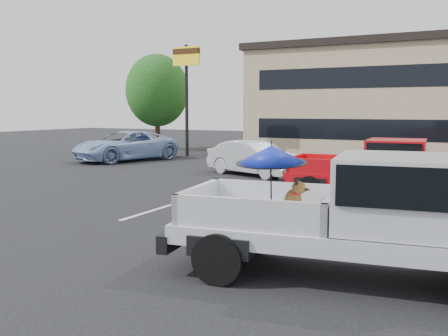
{
  "coord_description": "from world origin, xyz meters",
  "views": [
    {
      "loc": [
        4.23,
        -9.4,
        2.53
      ],
      "look_at": [
        -0.56,
        -0.02,
        1.3
      ],
      "focal_mm": 40.0,
      "sensor_mm": 36.0,
      "label": 1
    }
  ],
  "objects_px": {
    "tree_left": "(157,91)",
    "silver_pickup": "(378,211)",
    "motel_sign": "(186,70)",
    "red_pickup": "(390,167)",
    "blue_suv": "(125,146)",
    "silver_sedan": "(255,158)"
  },
  "relations": [
    {
      "from": "tree_left",
      "to": "silver_pickup",
      "type": "xyz_separation_m",
      "value": [
        16.98,
        -18.96,
        -2.68
      ]
    },
    {
      "from": "motel_sign",
      "to": "red_pickup",
      "type": "relative_size",
      "value": 1.13
    },
    {
      "from": "silver_pickup",
      "to": "blue_suv",
      "type": "distance_m",
      "value": 19.06
    },
    {
      "from": "red_pickup",
      "to": "tree_left",
      "type": "bearing_deg",
      "value": 139.79
    },
    {
      "from": "blue_suv",
      "to": "red_pickup",
      "type": "bearing_deg",
      "value": -3.19
    },
    {
      "from": "tree_left",
      "to": "red_pickup",
      "type": "distance_m",
      "value": 20.28
    },
    {
      "from": "tree_left",
      "to": "blue_suv",
      "type": "xyz_separation_m",
      "value": [
        2.54,
        -6.52,
        -2.99
      ]
    },
    {
      "from": "silver_pickup",
      "to": "blue_suv",
      "type": "relative_size",
      "value": 1.11
    },
    {
      "from": "motel_sign",
      "to": "red_pickup",
      "type": "xyz_separation_m",
      "value": [
        12.08,
        -9.04,
        -3.71
      ]
    },
    {
      "from": "motel_sign",
      "to": "tree_left",
      "type": "relative_size",
      "value": 1.0
    },
    {
      "from": "silver_sedan",
      "to": "red_pickup",
      "type": "bearing_deg",
      "value": -100.71
    },
    {
      "from": "silver_pickup",
      "to": "blue_suv",
      "type": "height_order",
      "value": "silver_pickup"
    },
    {
      "from": "blue_suv",
      "to": "silver_sedan",
      "type": "bearing_deg",
      "value": 3.37
    },
    {
      "from": "silver_pickup",
      "to": "red_pickup",
      "type": "relative_size",
      "value": 1.11
    },
    {
      "from": "motel_sign",
      "to": "blue_suv",
      "type": "height_order",
      "value": "motel_sign"
    },
    {
      "from": "motel_sign",
      "to": "blue_suv",
      "type": "xyz_separation_m",
      "value": [
        -1.46,
        -3.52,
        -3.91
      ]
    },
    {
      "from": "tree_left",
      "to": "silver_pickup",
      "type": "bearing_deg",
      "value": -48.15
    },
    {
      "from": "silver_pickup",
      "to": "red_pickup",
      "type": "bearing_deg",
      "value": 89.92
    },
    {
      "from": "red_pickup",
      "to": "silver_sedan",
      "type": "xyz_separation_m",
      "value": [
        -5.51,
        3.28,
        -0.26
      ]
    },
    {
      "from": "tree_left",
      "to": "blue_suv",
      "type": "bearing_deg",
      "value": -68.68
    },
    {
      "from": "silver_sedan",
      "to": "blue_suv",
      "type": "relative_size",
      "value": 0.77
    },
    {
      "from": "red_pickup",
      "to": "silver_sedan",
      "type": "bearing_deg",
      "value": 145.88
    }
  ]
}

